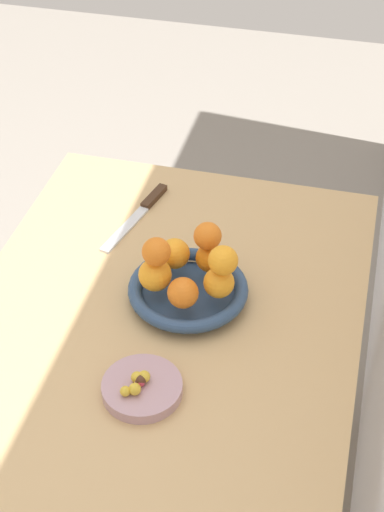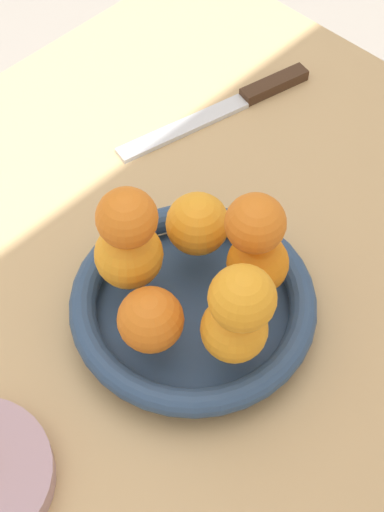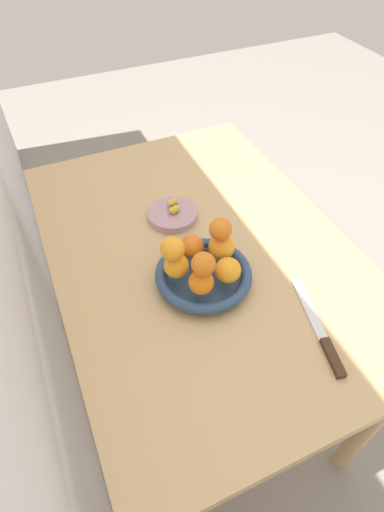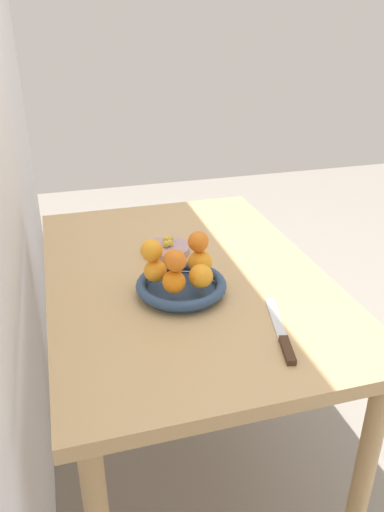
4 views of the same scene
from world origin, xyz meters
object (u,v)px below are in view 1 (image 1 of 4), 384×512
object	(u,v)px
candy_ball_5	(141,380)
fruit_bowl	(188,291)
candy_dish	(142,388)
candy_ball_2	(144,377)
dining_table	(155,366)
orange_6	(208,236)
orange_5	(156,252)
orange_3	(210,258)
candy_ball_3	(127,392)
orange_7	(223,260)
candy_ball_6	(137,377)
candy_ball_4	(139,381)
orange_1	(183,293)
candy_ball_0	(135,389)
candy_ball_7	(141,380)
orange_0	(155,275)
orange_2	(219,283)
knife	(141,212)
orange_4	(174,253)
candy_ball_1	(141,382)

from	to	relation	value
candy_ball_5	fruit_bowl	bearing A→B (deg)	175.28
candy_dish	candy_ball_2	xyz separation A→B (m)	(-0.01, 0.00, 0.02)
dining_table	orange_6	bearing A→B (deg)	157.97
dining_table	orange_5	distance (m)	0.24
orange_3	candy_ball_3	world-z (taller)	orange_3
fruit_bowl	orange_3	size ratio (longest dim) A/B	4.07
orange_3	candy_ball_2	world-z (taller)	orange_3
candy_ball_2	orange_7	bearing A→B (deg)	158.69
candy_ball_6	dining_table	bearing A→B (deg)	-175.55
candy_ball_4	candy_ball_5	bearing A→B (deg)	123.27
dining_table	candy_ball_3	xyz separation A→B (m)	(0.17, 0.00, 0.12)
candy_dish	orange_1	bearing A→B (deg)	172.76
candy_ball_0	candy_ball_7	world-z (taller)	candy_ball_0
candy_ball_0	candy_dish	bearing A→B (deg)	167.10
orange_0	candy_ball_4	world-z (taller)	orange_0
orange_2	candy_ball_6	xyz separation A→B (m)	(0.23, -0.09, -0.04)
orange_5	candy_ball_6	xyz separation A→B (m)	(0.22, 0.02, -0.10)
orange_3	candy_ball_3	distance (m)	0.34
orange_5	candy_ball_6	bearing A→B (deg)	6.47
dining_table	candy_dish	world-z (taller)	candy_dish
orange_0	candy_ball_4	size ratio (longest dim) A/B	4.07
knife	candy_ball_4	bearing A→B (deg)	16.75
orange_4	candy_ball_6	distance (m)	0.29
orange_4	candy_ball_4	xyz separation A→B (m)	(0.30, 0.02, -0.04)
fruit_bowl	orange_7	distance (m)	0.13
orange_2	candy_ball_5	world-z (taller)	orange_2
candy_ball_1	candy_ball_3	world-z (taller)	candy_ball_3
orange_5	candy_ball_2	bearing A→B (deg)	9.66
orange_1	orange_3	world-z (taller)	orange_1
candy_ball_4	orange_4	bearing A→B (deg)	-176.60
fruit_bowl	orange_2	bearing A→B (deg)	77.06
candy_ball_1	candy_ball_7	world-z (taller)	same
orange_5	candy_dish	bearing A→B (deg)	8.79
orange_3	candy_ball_2	bearing A→B (deg)	-9.37
dining_table	candy_ball_4	world-z (taller)	candy_ball_4
candy_ball_4	candy_ball_7	world-z (taller)	candy_ball_7
orange_5	candy_ball_6	world-z (taller)	orange_5
candy_dish	orange_1	world-z (taller)	orange_1
candy_ball_1	candy_ball_2	bearing A→B (deg)	164.85
orange_2	candy_ball_3	xyz separation A→B (m)	(0.26, -0.10, -0.04)
orange_7	candy_ball_5	size ratio (longest dim) A/B	2.85
orange_6	candy_ball_5	bearing A→B (deg)	-8.89
orange_1	orange_2	distance (m)	0.07
orange_2	dining_table	bearing A→B (deg)	-46.78
dining_table	orange_1	xyz separation A→B (m)	(-0.05, 0.04, 0.16)
dining_table	orange_7	xyz separation A→B (m)	(-0.09, 0.11, 0.22)
orange_5	orange_7	size ratio (longest dim) A/B	0.97
dining_table	fruit_bowl	world-z (taller)	fruit_bowl
orange_0	candy_ball_5	size ratio (longest dim) A/B	3.24
orange_6	candy_ball_7	size ratio (longest dim) A/B	3.17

